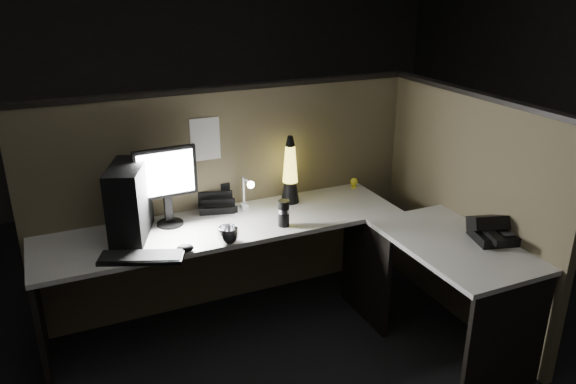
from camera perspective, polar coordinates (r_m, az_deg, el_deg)
name	(u,v)px	position (r m, az deg, el deg)	size (l,w,h in m)	color
floor	(285,370)	(3.50, -0.31, -17.62)	(6.00, 6.00, 0.00)	black
room_shell	(284,100)	(2.78, -0.38, 9.34)	(6.00, 6.00, 6.00)	silver
partition_back	(230,199)	(3.87, -5.94, -0.75)	(2.66, 0.06, 1.50)	brown
partition_right	(465,212)	(3.83, 17.53, -1.91)	(0.06, 1.66, 1.50)	brown
desk	(295,259)	(3.43, 0.70, -6.81)	(2.60, 1.60, 0.73)	beige
pc_tower	(129,201)	(3.42, -15.83, -0.91)	(0.19, 0.42, 0.44)	black
monitor	(166,179)	(3.50, -12.28, 1.30)	(0.39, 0.16, 0.49)	black
keyboard	(142,258)	(3.20, -14.66, -6.46)	(0.46, 0.15, 0.02)	black
mouse	(185,248)	(3.24, -10.39, -5.62)	(0.10, 0.07, 0.04)	black
clip_lamp	(247,192)	(3.65, -4.15, -0.03)	(0.05, 0.19, 0.24)	white
organizer	(216,203)	(3.77, -7.32, -1.12)	(0.27, 0.25, 0.17)	black
lava_lamp	(290,175)	(3.79, 0.22, 1.73)	(0.13, 0.13, 0.47)	black
travel_mug	(284,213)	(3.47, -0.44, -2.17)	(0.07, 0.07, 0.17)	black
steel_mug	(228,235)	(3.29, -6.08, -4.37)	(0.12, 0.12, 0.10)	silver
figurine	(354,182)	(4.13, 6.72, 1.05)	(0.05, 0.05, 0.05)	yellow
pinned_paper	(205,139)	(3.65, -8.40, 5.32)	(0.20, 0.00, 0.28)	white
desk_phone	(494,230)	(3.52, 20.19, -3.64)	(0.31, 0.31, 0.16)	black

